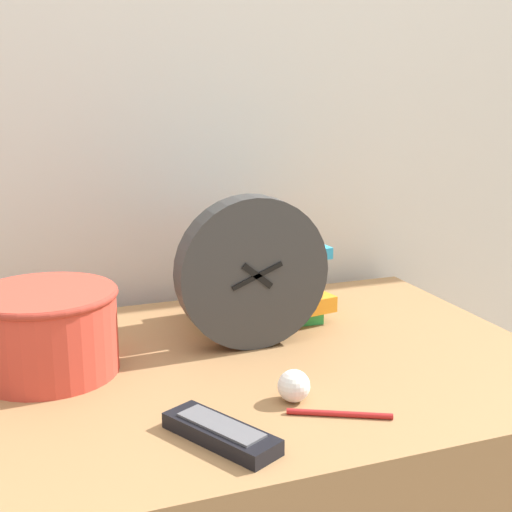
{
  "coord_description": "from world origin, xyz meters",
  "views": [
    {
      "loc": [
        -0.32,
        -0.64,
        1.17
      ],
      "look_at": [
        0.09,
        0.45,
        0.87
      ],
      "focal_mm": 50.0,
      "sensor_mm": 36.0,
      "label": 1
    }
  ],
  "objects_px": {
    "basket": "(46,328)",
    "tv_remote": "(221,433)",
    "book_stack": "(256,284)",
    "crumpled_paper_ball": "(294,386)",
    "pen": "(339,414)",
    "desk_clock": "(253,273)"
  },
  "relations": [
    {
      "from": "crumpled_paper_ball",
      "to": "pen",
      "type": "height_order",
      "value": "crumpled_paper_ball"
    },
    {
      "from": "desk_clock",
      "to": "crumpled_paper_ball",
      "type": "height_order",
      "value": "desk_clock"
    },
    {
      "from": "basket",
      "to": "crumpled_paper_ball",
      "type": "xyz_separation_m",
      "value": [
        0.3,
        -0.22,
        -0.05
      ]
    },
    {
      "from": "basket",
      "to": "tv_remote",
      "type": "bearing_deg",
      "value": -58.61
    },
    {
      "from": "crumpled_paper_ball",
      "to": "pen",
      "type": "xyz_separation_m",
      "value": [
        0.04,
        -0.06,
        -0.02
      ]
    },
    {
      "from": "book_stack",
      "to": "basket",
      "type": "distance_m",
      "value": 0.39
    },
    {
      "from": "desk_clock",
      "to": "crumpled_paper_ball",
      "type": "xyz_separation_m",
      "value": [
        -0.02,
        -0.21,
        -0.1
      ]
    },
    {
      "from": "desk_clock",
      "to": "crumpled_paper_ball",
      "type": "relative_size",
      "value": 5.57
    },
    {
      "from": "book_stack",
      "to": "pen",
      "type": "relative_size",
      "value": 1.97
    },
    {
      "from": "crumpled_paper_ball",
      "to": "book_stack",
      "type": "bearing_deg",
      "value": 78.08
    },
    {
      "from": "crumpled_paper_ball",
      "to": "pen",
      "type": "relative_size",
      "value": 0.35
    },
    {
      "from": "desk_clock",
      "to": "pen",
      "type": "distance_m",
      "value": 0.3
    },
    {
      "from": "desk_clock",
      "to": "basket",
      "type": "bearing_deg",
      "value": 179.01
    },
    {
      "from": "basket",
      "to": "desk_clock",
      "type": "bearing_deg",
      "value": -0.99
    },
    {
      "from": "pen",
      "to": "crumpled_paper_ball",
      "type": "bearing_deg",
      "value": 120.45
    },
    {
      "from": "tv_remote",
      "to": "pen",
      "type": "bearing_deg",
      "value": 2.16
    },
    {
      "from": "desk_clock",
      "to": "book_stack",
      "type": "bearing_deg",
      "value": 66.35
    },
    {
      "from": "basket",
      "to": "tv_remote",
      "type": "height_order",
      "value": "basket"
    },
    {
      "from": "pen",
      "to": "book_stack",
      "type": "bearing_deg",
      "value": 85.38
    },
    {
      "from": "desk_clock",
      "to": "tv_remote",
      "type": "xyz_separation_m",
      "value": [
        -0.15,
        -0.28,
        -0.11
      ]
    },
    {
      "from": "crumpled_paper_ball",
      "to": "pen",
      "type": "distance_m",
      "value": 0.08
    },
    {
      "from": "book_stack",
      "to": "crumpled_paper_ball",
      "type": "relative_size",
      "value": 5.57
    }
  ]
}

